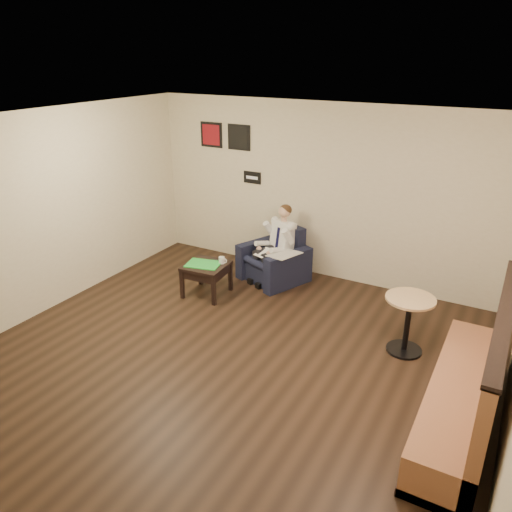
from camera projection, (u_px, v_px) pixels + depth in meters
The scene contains 17 objects.
ground at pixel (224, 365), 6.00m from camera, with size 6.00×6.00×0.00m, color black.
wall_back at pixel (324, 193), 7.87m from camera, with size 6.00×0.02×2.80m, color beige.
wall_left at pixel (36, 216), 6.80m from camera, with size 0.02×6.00×2.80m, color beige.
ceiling at pixel (217, 127), 4.91m from camera, with size 6.00×6.00×0.02m, color white.
seating_sign at pixel (252, 178), 8.41m from camera, with size 0.32×0.02×0.20m, color black.
art_print_left at pixel (211, 135), 8.51m from camera, with size 0.42×0.03×0.42m, color maroon.
art_print_right at pixel (239, 137), 8.27m from camera, with size 0.42×0.03×0.42m, color black.
armchair at pixel (274, 255), 8.04m from camera, with size 0.89×0.89×0.86m, color black.
seated_man at pixel (268, 248), 7.92m from camera, with size 0.56×0.84×1.18m, color white, non-canonical shape.
lap_papers at pixel (264, 252), 7.89m from camera, with size 0.20×0.28×0.01m, color white.
newspaper at pixel (284, 254), 7.67m from camera, with size 0.38×0.47×0.01m, color silver.
side_table at pixel (207, 279), 7.63m from camera, with size 0.61×0.61×0.50m, color black.
green_folder at pixel (203, 264), 7.52m from camera, with size 0.50×0.35×0.01m, color green.
coffee_mug at pixel (222, 260), 7.55m from camera, with size 0.09×0.09×0.11m, color white.
smartphone at pixel (215, 260), 7.66m from camera, with size 0.15×0.08×0.01m, color black.
banquette at pixel (466, 365), 4.88m from camera, with size 0.61×2.55×1.31m, color #955B39.
cafe_table at pixel (407, 325), 6.13m from camera, with size 0.60×0.60×0.75m, color tan.
Camera 1 is at (2.78, -4.21, 3.52)m, focal length 35.00 mm.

